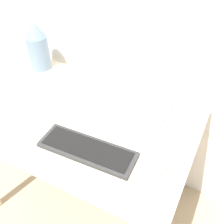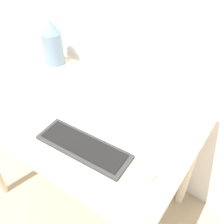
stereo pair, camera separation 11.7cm
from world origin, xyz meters
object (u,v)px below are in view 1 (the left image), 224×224
object	(u,v)px
vase	(38,46)
mouse	(157,167)
laptop	(135,100)
keyboard	(87,149)

from	to	relation	value
vase	mouse	bearing A→B (deg)	-24.31
laptop	vase	xyz separation A→B (m)	(-0.67, 0.09, 0.10)
laptop	keyboard	bearing A→B (deg)	-99.28
mouse	laptop	bearing A→B (deg)	126.70
keyboard	laptop	bearing A→B (deg)	80.72
keyboard	mouse	size ratio (longest dim) A/B	4.75
mouse	vase	world-z (taller)	vase
laptop	vase	bearing A→B (deg)	172.38
keyboard	vase	distance (m)	0.77
vase	laptop	bearing A→B (deg)	-7.62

